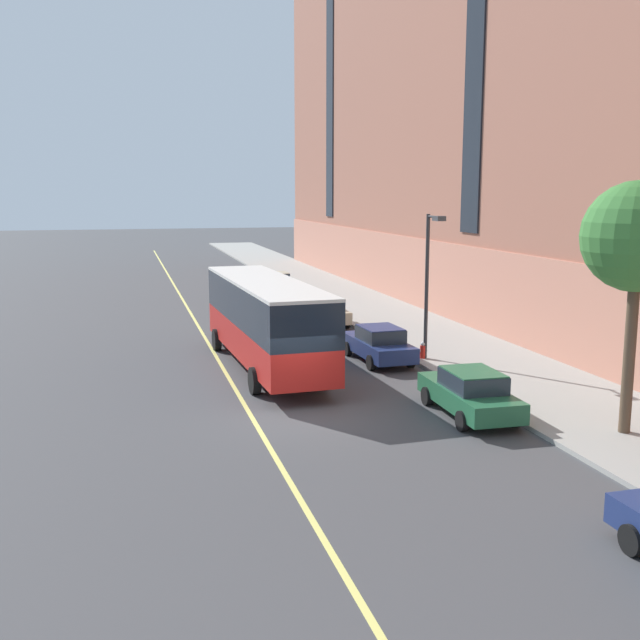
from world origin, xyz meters
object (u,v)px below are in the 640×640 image
object	(u,v)px
city_bus	(265,318)
street_lamp	(429,270)
street_tree_mid_block	(638,238)
parked_car_navy_1	(379,344)
parked_car_champagne_2	(324,310)
parked_car_green_3	(470,393)
parked_car_champagne_4	(277,283)
fire_hydrant	(423,350)

from	to	relation	value
city_bus	street_lamp	xyz separation A→B (m)	(6.90, -0.68, 1.84)
street_lamp	city_bus	bearing A→B (deg)	174.40
street_tree_mid_block	parked_car_navy_1	bearing A→B (deg)	108.34
street_lamp	parked_car_champagne_2	bearing A→B (deg)	100.20
parked_car_green_3	parked_car_champagne_4	distance (m)	30.84
parked_car_navy_1	parked_car_green_3	bearing A→B (deg)	-88.31
parked_car_champagne_2	parked_car_champagne_4	xyz separation A→B (m)	(0.06, 13.08, -0.00)
street_tree_mid_block	street_lamp	xyz separation A→B (m)	(-1.83, 10.64, -1.93)
parked_car_champagne_4	fire_hydrant	bearing A→B (deg)	-85.83
parked_car_navy_1	street_tree_mid_block	distance (m)	13.05
parked_car_champagne_2	street_lamp	xyz separation A→B (m)	(1.84, -10.23, 3.20)
fire_hydrant	parked_car_navy_1	bearing A→B (deg)	165.65
parked_car_navy_1	fire_hydrant	distance (m)	1.93
city_bus	parked_car_champagne_4	xyz separation A→B (m)	(5.12, 22.63, -1.36)
street_lamp	fire_hydrant	bearing A→B (deg)	110.36
parked_car_navy_1	street_tree_mid_block	world-z (taller)	street_tree_mid_block
city_bus	street_tree_mid_block	distance (m)	14.78
parked_car_green_3	fire_hydrant	xyz separation A→B (m)	(1.60, 7.81, -0.29)
parked_car_navy_1	fire_hydrant	bearing A→B (deg)	-14.35
parked_car_champagne_4	fire_hydrant	size ratio (longest dim) A/B	6.11
parked_car_green_3	fire_hydrant	world-z (taller)	parked_car_green_3
parked_car_navy_1	parked_car_champagne_4	bearing A→B (deg)	89.58
street_tree_mid_block	fire_hydrant	xyz separation A→B (m)	(-1.93, 10.91, -5.42)
parked_car_navy_1	parked_car_champagne_2	distance (m)	9.49
city_bus	parked_car_champagne_4	size ratio (longest dim) A/B	2.84
parked_car_champagne_2	street_tree_mid_block	distance (m)	21.80
city_bus	parked_car_champagne_4	bearing A→B (deg)	77.25
parked_car_green_3	parked_car_champagne_2	bearing A→B (deg)	90.45
parked_car_champagne_2	parked_car_champagne_4	size ratio (longest dim) A/B	1.10
parked_car_navy_1	parked_car_champagne_2	bearing A→B (deg)	89.37
parked_car_green_3	street_tree_mid_block	bearing A→B (deg)	-41.33
parked_car_champagne_2	parked_car_green_3	bearing A→B (deg)	-89.55
parked_car_green_3	city_bus	bearing A→B (deg)	122.34
parked_car_champagne_4	parked_car_green_3	bearing A→B (deg)	-89.85
city_bus	street_tree_mid_block	bearing A→B (deg)	-52.36
parked_car_green_3	street_tree_mid_block	size ratio (longest dim) A/B	0.64
parked_car_green_3	fire_hydrant	size ratio (longest dim) A/B	6.57
city_bus	parked_car_champagne_2	world-z (taller)	city_bus
parked_car_champagne_2	city_bus	bearing A→B (deg)	-117.91
city_bus	fire_hydrant	xyz separation A→B (m)	(6.80, -0.41, -1.65)
parked_car_green_3	street_lamp	size ratio (longest dim) A/B	0.77
parked_car_champagne_2	fire_hydrant	distance (m)	10.11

